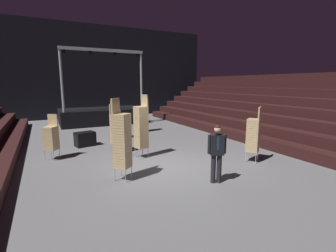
% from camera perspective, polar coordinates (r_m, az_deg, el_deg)
% --- Properties ---
extents(ground_plane, '(22.00, 30.00, 0.10)m').
position_cam_1_polar(ground_plane, '(9.09, 0.22, -9.71)').
color(ground_plane, slate).
extents(arena_end_wall, '(22.00, 0.30, 8.00)m').
position_cam_1_polar(arena_end_wall, '(22.97, -17.60, 11.96)').
color(arena_end_wall, black).
rests_on(arena_end_wall, ground_plane).
extents(bleacher_bank_right, '(6.00, 24.00, 3.60)m').
position_cam_1_polar(bleacher_bank_right, '(14.76, 27.08, 4.16)').
color(bleacher_bank_right, black).
rests_on(bleacher_bank_right, ground_plane).
extents(stage_riser, '(5.97, 3.24, 5.32)m').
position_cam_1_polar(stage_riser, '(19.28, -15.13, 2.52)').
color(stage_riser, black).
rests_on(stage_riser, ground_plane).
extents(man_with_tie, '(0.56, 0.37, 1.79)m').
position_cam_1_polar(man_with_tie, '(7.52, 11.30, -5.57)').
color(man_with_tie, black).
rests_on(man_with_tie, ground_plane).
extents(chair_stack_front_left, '(0.62, 0.62, 1.79)m').
position_cam_1_polar(chair_stack_front_left, '(10.73, -25.56, -2.36)').
color(chair_stack_front_left, '#B2B5BA').
rests_on(chair_stack_front_left, ground_plane).
extents(chair_stack_front_right, '(0.62, 0.62, 2.56)m').
position_cam_1_polar(chair_stack_front_right, '(7.68, -10.67, -3.24)').
color(chair_stack_front_right, '#B2B5BA').
rests_on(chair_stack_front_right, ground_plane).
extents(chair_stack_mid_left, '(0.45, 0.45, 1.96)m').
position_cam_1_polar(chair_stack_mid_left, '(15.36, -5.59, 2.32)').
color(chair_stack_mid_left, '#B2B5BA').
rests_on(chair_stack_mid_left, ground_plane).
extents(chair_stack_mid_right, '(0.53, 0.53, 2.56)m').
position_cam_1_polar(chair_stack_mid_right, '(9.94, -6.26, -0.13)').
color(chair_stack_mid_right, '#B2B5BA').
rests_on(chair_stack_mid_right, ground_plane).
extents(chair_stack_mid_centre, '(0.62, 0.62, 2.14)m').
position_cam_1_polar(chair_stack_mid_centre, '(10.83, -11.79, -0.59)').
color(chair_stack_mid_centre, '#B2B5BA').
rests_on(chair_stack_mid_centre, ground_plane).
extents(chair_stack_rear_left, '(0.61, 0.61, 2.14)m').
position_cam_1_polar(chair_stack_rear_left, '(9.92, 19.21, -1.89)').
color(chair_stack_rear_left, '#B2B5BA').
rests_on(chair_stack_rear_left, ground_plane).
extents(chair_stack_rear_right, '(0.46, 0.46, 2.05)m').
position_cam_1_polar(chair_stack_rear_right, '(13.51, -12.04, 1.29)').
color(chair_stack_rear_right, '#B2B5BA').
rests_on(chair_stack_rear_right, ground_plane).
extents(equipment_road_case, '(1.01, 0.79, 0.68)m').
position_cam_1_polar(equipment_road_case, '(12.51, -18.73, -2.89)').
color(equipment_road_case, black).
rests_on(equipment_road_case, ground_plane).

